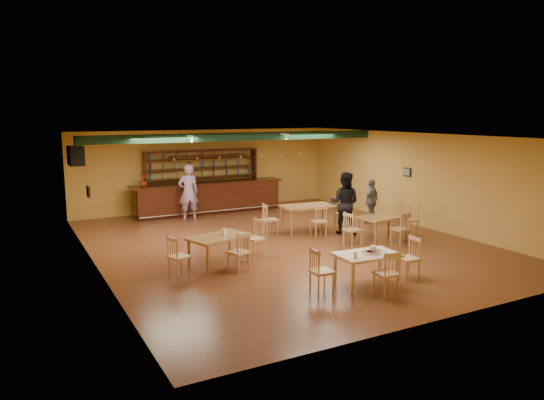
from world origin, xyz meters
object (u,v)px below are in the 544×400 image
dining_table_d (382,228)px  dining_table_c (219,251)px  patron_bar (188,192)px  near_table (367,269)px  dining_table_b (308,218)px  bar_counter (209,198)px  patron_right_a (345,203)px

dining_table_d → dining_table_c: bearing=175.0°
dining_table_c → patron_bar: size_ratio=0.75×
near_table → patron_bar: 8.34m
dining_table_b → dining_table_c: bearing=-145.1°
bar_counter → patron_bar: bearing=-141.8°
dining_table_c → patron_bar: patron_bar is taller
dining_table_b → dining_table_d: size_ratio=1.14×
dining_table_c → patron_right_a: patron_right_a is taller
near_table → dining_table_c: bearing=131.1°
bar_counter → near_table: 9.07m
dining_table_d → bar_counter: bearing=109.6°
near_table → patron_right_a: (2.38, 4.10, 0.59)m
dining_table_d → patron_right_a: bearing=106.2°
dining_table_c → dining_table_b: bearing=10.7°
dining_table_c → dining_table_d: dining_table_c is taller
dining_table_c → near_table: dining_table_c is taller
dining_table_c → dining_table_d: size_ratio=1.02×
dining_table_c → patron_bar: 5.56m
near_table → patron_right_a: bearing=62.9°
dining_table_d → patron_bar: patron_bar is taller
dining_table_b → patron_bar: (-2.71, 3.33, 0.56)m
bar_counter → patron_right_a: (2.46, -4.96, 0.37)m
bar_counter → patron_right_a: size_ratio=3.00×
patron_bar → patron_right_a: bearing=133.1°
bar_counter → dining_table_c: bar_counter is taller
bar_counter → dining_table_d: bar_counter is taller
patron_right_a → dining_table_c: bearing=62.8°
bar_counter → dining_table_c: bearing=-108.8°
dining_table_b → patron_bar: patron_bar is taller
dining_table_b → patron_bar: 4.33m
patron_bar → patron_right_a: 5.43m
dining_table_b → patron_right_a: 1.25m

